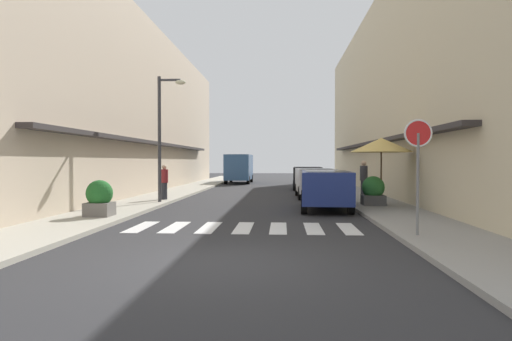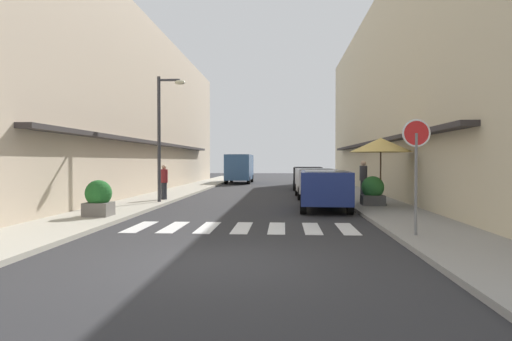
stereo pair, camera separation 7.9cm
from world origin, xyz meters
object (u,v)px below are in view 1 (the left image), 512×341
object	(u,v)px
planter_midblock	(373,191)
pedestrian_walking_near	(164,181)
parked_car_far	(308,175)
planter_corner	(99,198)
street_lamp	(164,125)
pedestrian_walking_far	(364,179)
parked_car_mid	(315,179)
round_street_sign	(418,146)
delivery_van	(239,166)
cafe_umbrella	(381,145)
parked_car_near	(326,185)

from	to	relation	value
planter_midblock	pedestrian_walking_near	bearing A→B (deg)	166.38
parked_car_far	planter_corner	distance (m)	17.18
street_lamp	planter_corner	distance (m)	5.74
planter_midblock	pedestrian_walking_far	size ratio (longest dim) A/B	0.65
parked_car_mid	planter_midblock	xyz separation A→B (m)	(1.93, -4.80, -0.26)
parked_car_mid	round_street_sign	xyz separation A→B (m)	(1.52, -12.12, 1.25)
delivery_van	cafe_umbrella	size ratio (longest dim) A/B	2.07
parked_car_mid	pedestrian_walking_near	size ratio (longest dim) A/B	2.67
delivery_van	round_street_sign	size ratio (longest dim) A/B	2.02
delivery_van	planter_corner	xyz separation A→B (m)	(-2.12, -23.93, -0.73)
cafe_umbrella	pedestrian_walking_far	world-z (taller)	cafe_umbrella
parked_car_mid	pedestrian_walking_near	distance (m)	7.38
street_lamp	pedestrian_walking_far	bearing A→B (deg)	11.59
delivery_van	planter_midblock	size ratio (longest dim) A/B	4.80
pedestrian_walking_near	planter_midblock	bearing A→B (deg)	-160.69
delivery_van	pedestrian_walking_far	size ratio (longest dim) A/B	3.12
delivery_van	planter_corner	distance (m)	24.04
delivery_van	pedestrian_walking_near	size ratio (longest dim) A/B	3.50
street_lamp	pedestrian_walking_near	bearing A→B (deg)	104.33
street_lamp	pedestrian_walking_far	xyz separation A→B (m)	(8.60, 1.76, -2.30)
delivery_van	planter_midblock	bearing A→B (deg)	-70.25
parked_car_mid	pedestrian_walking_far	world-z (taller)	pedestrian_walking_far
parked_car_near	delivery_van	bearing A→B (deg)	104.09
round_street_sign	planter_corner	xyz separation A→B (m)	(-8.83, 3.20, -1.50)
parked_car_near	planter_midblock	world-z (taller)	parked_car_near
planter_midblock	round_street_sign	bearing A→B (deg)	-93.20
parked_car_near	round_street_sign	xyz separation A→B (m)	(1.52, -6.46, 1.25)
delivery_van	street_lamp	distance (m)	19.05
pedestrian_walking_near	pedestrian_walking_far	bearing A→B (deg)	-143.59
round_street_sign	parked_car_far	bearing A→B (deg)	94.63
round_street_sign	planter_corner	distance (m)	9.51
round_street_sign	planter_corner	bearing A→B (deg)	160.08
parked_car_near	cafe_umbrella	size ratio (longest dim) A/B	1.68
planter_midblock	pedestrian_walking_far	world-z (taller)	pedestrian_walking_far
parked_car_near	parked_car_mid	bearing A→B (deg)	90.00
parked_car_far	round_street_sign	bearing A→B (deg)	-85.37
parked_car_mid	round_street_sign	size ratio (longest dim) A/B	1.54
cafe_umbrella	pedestrian_walking_near	xyz separation A→B (m)	(-9.09, 2.25, -1.52)
parked_car_far	pedestrian_walking_far	bearing A→B (deg)	-76.98
round_street_sign	planter_corner	size ratio (longest dim) A/B	2.39
parked_car_mid	pedestrian_walking_near	bearing A→B (deg)	-158.82
cafe_umbrella	parked_car_mid	bearing A→B (deg)	114.13
parked_car_mid	cafe_umbrella	world-z (taller)	cafe_umbrella
parked_car_near	cafe_umbrella	distance (m)	2.77
cafe_umbrella	planter_corner	distance (m)	10.47
parked_car_mid	pedestrian_walking_far	size ratio (longest dim) A/B	2.38
parked_car_mid	delivery_van	distance (m)	15.89
parked_car_near	street_lamp	world-z (taller)	street_lamp
parked_car_near	cafe_umbrella	bearing A→B (deg)	18.50
parked_car_far	cafe_umbrella	world-z (taller)	cafe_umbrella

